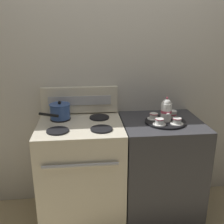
% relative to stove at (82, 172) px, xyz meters
% --- Properties ---
extents(ground_plane, '(6.00, 6.00, 0.00)m').
position_rel_stove_xyz_m(ground_plane, '(0.34, 0.00, -0.45)').
color(ground_plane, tan).
extents(wall_back, '(6.00, 0.05, 2.20)m').
position_rel_stove_xyz_m(wall_back, '(0.34, 0.33, 0.65)').
color(wall_back, beige).
rests_on(wall_back, ground).
extents(stove, '(0.69, 0.64, 0.91)m').
position_rel_stove_xyz_m(stove, '(0.00, 0.00, 0.00)').
color(stove, beige).
rests_on(stove, ground).
extents(control_panel, '(0.68, 0.05, 0.23)m').
position_rel_stove_xyz_m(control_panel, '(0.00, 0.28, 0.57)').
color(control_panel, beige).
rests_on(control_panel, stove).
extents(side_counter, '(0.66, 0.61, 0.89)m').
position_rel_stove_xyz_m(side_counter, '(0.69, 0.00, -0.00)').
color(side_counter, '#38383D').
rests_on(side_counter, ground).
extents(saucepan, '(0.24, 0.29, 0.15)m').
position_rel_stove_xyz_m(saucepan, '(-0.17, 0.13, 0.52)').
color(saucepan, '#335193').
rests_on(saucepan, stove).
extents(serving_tray, '(0.34, 0.34, 0.01)m').
position_rel_stove_xyz_m(serving_tray, '(0.70, -0.04, 0.45)').
color(serving_tray, black).
rests_on(serving_tray, side_counter).
extents(teapot, '(0.09, 0.14, 0.21)m').
position_rel_stove_xyz_m(teapot, '(0.71, -0.03, 0.55)').
color(teapot, white).
rests_on(teapot, serving_tray).
extents(teacup_left, '(0.10, 0.10, 0.05)m').
position_rel_stove_xyz_m(teacup_left, '(0.77, -0.11, 0.48)').
color(teacup_left, white).
rests_on(teacup_left, serving_tray).
extents(teacup_right, '(0.10, 0.10, 0.05)m').
position_rel_stove_xyz_m(teacup_right, '(0.62, 0.03, 0.48)').
color(teacup_right, white).
rests_on(teacup_right, serving_tray).
extents(teacup_front, '(0.10, 0.10, 0.05)m').
position_rel_stove_xyz_m(teacup_front, '(0.63, -0.11, 0.48)').
color(teacup_front, white).
rests_on(teacup_front, serving_tray).
extents(creamer_jug, '(0.07, 0.07, 0.06)m').
position_rel_stove_xyz_m(creamer_jug, '(0.79, 0.04, 0.49)').
color(creamer_jug, white).
rests_on(creamer_jug, serving_tray).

